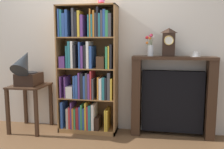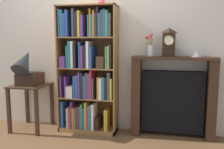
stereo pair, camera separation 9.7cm
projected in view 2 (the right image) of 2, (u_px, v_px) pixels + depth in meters
name	position (u px, v px, depth m)	size (l,w,h in m)	color
ground_plane	(86.00, 134.00, 3.52)	(7.70, 6.40, 0.02)	brown
wall_back	(103.00, 42.00, 3.63)	(4.70, 0.08, 2.61)	beige
bookshelf	(88.00, 73.00, 3.52)	(0.84, 0.33, 1.81)	olive
side_table_left	(31.00, 96.00, 3.65)	(0.50, 0.54, 0.68)	#382316
gramophone	(27.00, 69.00, 3.53)	(0.30, 0.51, 0.57)	black
fireplace_mantel	(173.00, 98.00, 3.38)	(1.12, 0.25, 1.11)	#382316
mantel_clock	(169.00, 42.00, 3.26)	(0.16, 0.12, 0.38)	black
flower_vase	(150.00, 47.00, 3.33)	(0.12, 0.10, 0.30)	silver
teacup_with_saucer	(196.00, 55.00, 3.22)	(0.13, 0.13, 0.07)	white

